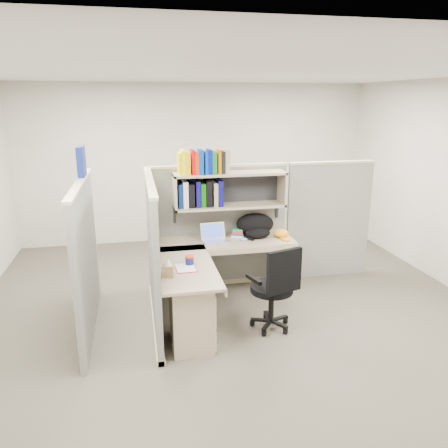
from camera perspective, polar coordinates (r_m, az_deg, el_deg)
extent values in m
plane|color=#332F27|center=(5.23, 1.26, -11.65)|extent=(6.00, 6.00, 0.00)
plane|color=#B3AEA1|center=(7.67, -3.70, 7.87)|extent=(6.00, 0.00, 6.00)
plane|color=#B3AEA1|center=(2.13, 20.36, -15.44)|extent=(6.00, 0.00, 6.00)
plane|color=silver|center=(4.64, 1.47, 19.35)|extent=(6.00, 6.00, 0.00)
cube|color=#63635E|center=(5.75, -0.68, -0.45)|extent=(1.80, 0.06, 1.60)
cube|color=tan|center=(5.58, -0.71, 7.61)|extent=(1.80, 0.08, 0.03)
cube|color=#63635E|center=(4.80, -9.23, -4.03)|extent=(0.06, 1.80, 1.60)
cube|color=tan|center=(4.59, -9.68, 5.57)|extent=(0.08, 1.80, 0.03)
cube|color=#63635E|center=(4.83, -17.57, -4.46)|extent=(0.06, 1.80, 1.60)
cube|color=#63635E|center=(6.22, 13.48, 0.37)|extent=(1.20, 0.06, 1.60)
cube|color=navy|center=(4.94, -18.15, 7.79)|extent=(0.07, 0.27, 0.32)
cube|color=white|center=(4.83, -9.14, 1.06)|extent=(0.00, 0.21, 0.28)
cube|color=gray|center=(5.41, 0.75, 6.60)|extent=(1.40, 0.34, 0.03)
cube|color=gray|center=(5.50, 0.73, 2.38)|extent=(1.40, 0.34, 0.03)
cube|color=gray|center=(5.35, -6.47, 4.16)|extent=(0.03, 0.34, 0.44)
cube|color=gray|center=(5.63, 7.58, 4.72)|extent=(0.03, 0.34, 0.44)
cube|color=black|center=(5.60, 0.39, 4.80)|extent=(1.38, 0.01, 0.41)
cube|color=#E4D604|center=(5.28, -5.86, 7.87)|extent=(0.03, 0.20, 0.26)
cube|color=#FEF105|center=(5.28, -5.39, 8.05)|extent=(0.05, 0.20, 0.29)
cube|color=#FFB005|center=(5.29, -4.81, 7.91)|extent=(0.06, 0.20, 0.26)
cube|color=#B40807|center=(5.29, -4.13, 8.10)|extent=(0.04, 0.20, 0.29)
cube|color=red|center=(5.30, -3.66, 7.96)|extent=(0.05, 0.20, 0.26)
cube|color=#043490|center=(5.31, -3.09, 8.14)|extent=(0.06, 0.20, 0.29)
cube|color=#0534A4|center=(5.32, -2.41, 8.00)|extent=(0.04, 0.20, 0.26)
cube|color=#041089|center=(5.32, -1.95, 8.18)|extent=(0.04, 0.20, 0.29)
cube|color=#076725|center=(5.33, -1.39, 8.03)|extent=(0.06, 0.20, 0.26)
cube|color=#BF5804|center=(5.34, -0.72, 8.21)|extent=(0.04, 0.20, 0.29)
cube|color=black|center=(5.35, -0.26, 8.07)|extent=(0.05, 0.20, 0.26)
cube|color=gray|center=(5.36, 0.30, 8.24)|extent=(0.06, 0.20, 0.29)
cube|color=#07194C|center=(5.38, -5.78, 3.76)|extent=(0.05, 0.24, 0.29)
cube|color=silver|center=(5.39, -5.13, 3.95)|extent=(0.06, 0.24, 0.32)
cube|color=black|center=(5.40, -4.37, 3.83)|extent=(0.07, 0.24, 0.29)
cube|color=#0B074E|center=(5.41, -3.51, 4.03)|extent=(0.05, 0.24, 0.32)
cube|color=#09450A|center=(5.42, -2.85, 3.90)|extent=(0.06, 0.24, 0.29)
cube|color=black|center=(5.43, -2.10, 4.09)|extent=(0.07, 0.24, 0.32)
cube|color=gray|center=(5.44, -1.25, 3.97)|extent=(0.05, 0.24, 0.29)
cube|color=#08074D|center=(5.45, -0.60, 4.16)|extent=(0.06, 0.24, 0.32)
cube|color=gray|center=(5.47, -0.02, -2.26)|extent=(1.74, 0.60, 0.03)
cube|color=gray|center=(4.67, -5.01, -5.59)|extent=(0.60, 1.34, 0.03)
cube|color=gray|center=(5.20, 0.65, -3.64)|extent=(1.74, 0.02, 0.07)
cube|color=gray|center=(4.72, -1.36, -5.74)|extent=(0.02, 1.34, 0.07)
cube|color=gray|center=(4.51, -4.35, -11.64)|extent=(0.40, 0.55, 0.68)
cube|color=tan|center=(4.45, -1.69, -9.14)|extent=(0.02, 0.50, 0.16)
cube|color=tan|center=(4.53, -1.67, -11.20)|extent=(0.02, 0.50, 0.16)
cube|color=tan|center=(4.63, -1.65, -13.62)|extent=(0.02, 0.50, 0.22)
cube|color=#B2B2B7|center=(4.45, -1.56, -9.13)|extent=(0.01, 0.12, 0.01)
cube|color=gray|center=(5.82, 7.69, -5.07)|extent=(0.03, 0.55, 0.70)
cylinder|color=#0F1758|center=(4.68, -4.52, -4.79)|extent=(0.09, 0.09, 0.08)
cylinder|color=red|center=(4.66, -4.54, -4.27)|extent=(0.10, 0.10, 0.02)
ellipsoid|color=#93ABD0|center=(5.44, 2.58, -2.03)|extent=(0.10, 0.07, 0.04)
cylinder|color=silver|center=(5.58, -0.91, -1.21)|extent=(0.09, 0.09, 0.10)
cylinder|color=black|center=(4.76, 6.25, -8.35)|extent=(0.46, 0.46, 0.07)
cube|color=black|center=(4.50, 7.87, -6.15)|extent=(0.40, 0.16, 0.46)
cylinder|color=black|center=(4.84, 6.18, -10.41)|extent=(0.06, 0.06, 0.40)
cylinder|color=black|center=(4.95, 6.10, -12.80)|extent=(0.44, 0.44, 0.10)
cube|color=black|center=(4.59, 3.90, -7.23)|extent=(0.11, 0.26, 0.04)
cube|color=black|center=(4.83, 8.58, -6.14)|extent=(0.11, 0.26, 0.04)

